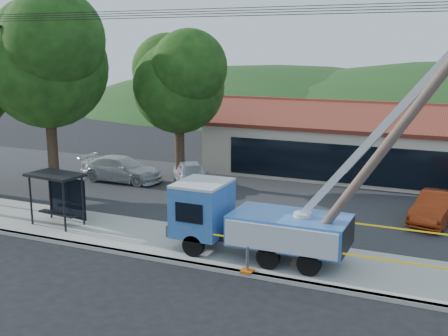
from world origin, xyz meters
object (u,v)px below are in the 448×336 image
utility_truck (256,218)px  car_silver (192,189)px  car_white (122,183)px  bus_shelter (59,187)px  car_red (435,224)px  leaning_pole (396,133)px

utility_truck → car_silver: 11.31m
utility_truck → car_white: size_ratio=2.21×
bus_shelter → car_red: (15.42, 7.19, -1.86)m
bus_shelter → car_silver: size_ratio=0.59×
leaning_pole → car_red: leaning_pole is taller
car_silver → car_white: bearing=147.8°
car_silver → car_red: 13.19m
utility_truck → bus_shelter: 9.45m
leaning_pole → car_silver: (-12.06, 8.96, -5.23)m
bus_shelter → car_silver: 8.95m
bus_shelter → car_white: bearing=111.4°
utility_truck → car_red: (5.98, 7.35, -1.64)m
car_silver → utility_truck: bearing=-86.6°
leaning_pole → bus_shelter: leaning_pole is taller
bus_shelter → car_silver: (2.30, 8.45, -1.86)m
car_red → car_silver: bearing=-174.6°
car_red → car_white: car_white is taller
leaning_pole → car_white: (-16.55, 8.64, -5.23)m
utility_truck → car_red: 9.62m
bus_shelter → car_red: bearing=31.3°
leaning_pole → car_red: (1.07, 7.70, -5.23)m
car_red → leaning_pole: bearing=-87.0°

